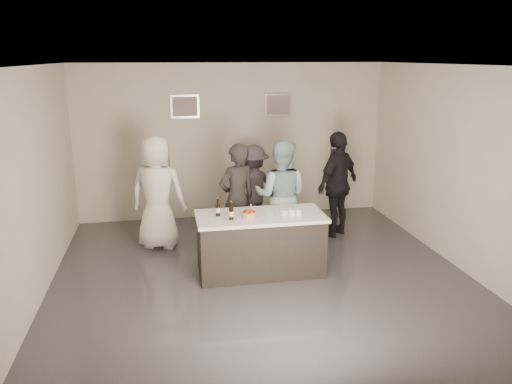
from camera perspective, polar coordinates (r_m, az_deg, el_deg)
floor at (r=7.40m, az=0.72°, el=-9.64°), size 6.00×6.00×0.00m
ceiling at (r=6.71m, az=0.81°, el=14.28°), size 6.00×6.00×0.00m
wall_back at (r=9.80m, az=-2.70°, el=5.77°), size 6.00×0.04×3.00m
wall_front at (r=4.14m, az=9.01°, el=-7.91°), size 6.00×0.04×3.00m
wall_left at (r=6.98m, az=-24.17°, el=0.51°), size 0.04×6.00×3.00m
wall_right at (r=8.03m, az=22.26°, el=2.52°), size 0.04×6.00×3.00m
picture_left at (r=9.60m, az=-8.13°, el=9.65°), size 0.54×0.04×0.44m
picture_right at (r=9.85m, az=2.55°, el=9.93°), size 0.54×0.04×0.44m
bar_counter at (r=7.37m, az=0.49°, el=-5.93°), size 1.86×0.86×0.90m
cake at (r=7.08m, az=-0.82°, el=-2.65°), size 0.20×0.20×0.07m
beer_bottle_a at (r=7.15m, az=-4.38°, el=-1.74°), size 0.07×0.07×0.26m
beer_bottle_b at (r=6.97m, az=-2.84°, el=-2.16°), size 0.07×0.07×0.26m
tumbler_cluster at (r=7.27m, az=4.02°, el=-2.20°), size 0.30×0.19×0.08m
candles at (r=6.88m, az=-0.80°, el=-3.51°), size 0.24×0.08×0.01m
person_main_black at (r=8.03m, az=-2.17°, el=-0.77°), size 0.77×0.65×1.80m
person_main_blue at (r=8.12m, az=2.86°, el=-0.45°), size 1.09×0.98×1.84m
person_guest_left at (r=8.36m, az=-11.17°, el=-0.07°), size 1.07×0.88×1.89m
person_guest_right at (r=8.90m, az=9.31°, el=0.90°), size 1.15×1.03×1.87m
person_guest_back at (r=9.07m, az=-0.36°, el=0.44°), size 1.18×1.01×1.59m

